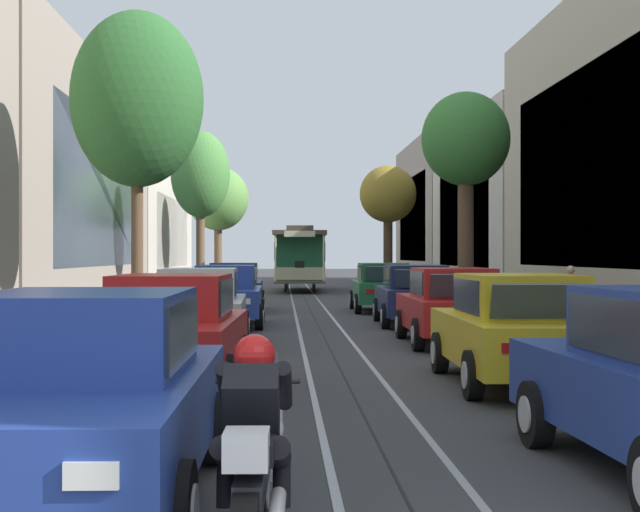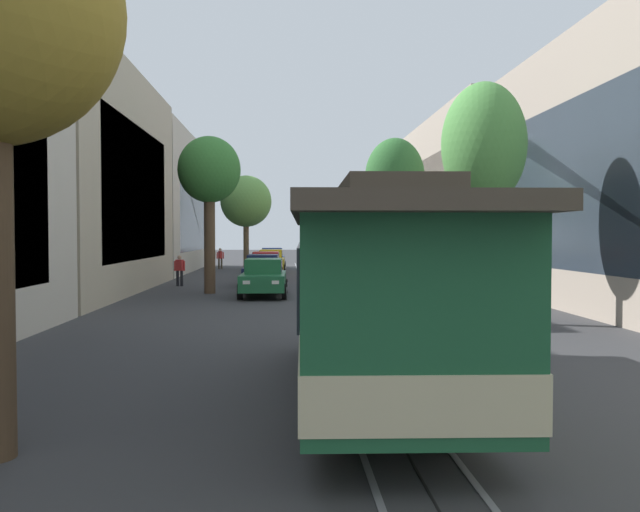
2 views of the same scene
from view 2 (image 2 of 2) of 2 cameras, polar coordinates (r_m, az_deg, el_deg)
ground_plane at (r=25.99m, az=0.12°, el=-3.85°), size 173.41×173.41×0.00m
trolley_track_rails at (r=21.09m, az=0.86°, el=-5.17°), size 1.14×77.37×0.01m
building_facade_left at (r=28.29m, az=22.02°, el=5.86°), size 5.69×69.07×10.20m
parked_car_blue_near_left at (r=50.49m, az=1.33°, el=-0.16°), size 2.03×4.37×1.58m
parked_car_red_second_left at (r=44.68m, az=1.94°, el=-0.43°), size 2.10×4.40×1.58m
parked_car_silver_mid_left at (r=38.91m, az=2.91°, el=-0.77°), size 2.06×4.39×1.58m
parked_car_blue_fourth_left at (r=33.53m, az=3.51°, el=-1.19°), size 2.02×4.37×1.58m
parked_car_navy_fifth_left at (r=27.33m, az=5.28°, el=-1.89°), size 2.01×4.36×1.58m
parked_car_blue_near_right at (r=49.81m, az=-4.22°, el=-0.19°), size 2.12×4.41×1.58m
parked_car_yellow_second_right at (r=44.35m, az=-4.30°, el=-0.45°), size 2.04×4.38×1.58m
parked_car_red_mid_right at (r=38.47m, az=-4.74°, el=-0.80°), size 2.03×4.37×1.58m
parked_car_navy_fourth_right at (r=33.23m, az=-5.00°, el=-1.22°), size 2.08×4.40×1.58m
parked_car_green_fifth_right at (r=27.47m, az=-4.93°, el=-1.87°), size 2.05×4.38×1.58m
street_tree_kerb_left_near at (r=50.18m, az=4.02°, el=4.98°), size 3.65×3.83×6.76m
street_tree_kerb_left_second at (r=35.45m, az=6.55°, el=6.73°), size 3.22×2.72×7.77m
street_tree_kerb_left_mid at (r=19.85m, az=14.10°, el=9.20°), size 2.46×2.43×7.03m
street_tree_kerb_right_near at (r=49.55m, az=-6.48°, el=4.73°), size 3.84×3.56×7.04m
street_tree_kerb_right_second at (r=29.29m, az=-9.65°, el=7.14°), size 2.75×2.53×6.91m
cable_car_trolley at (r=10.05m, az=5.18°, el=-3.43°), size 2.80×9.17×3.28m
motorcycle_with_rider at (r=51.73m, az=-0.24°, el=-0.28°), size 0.56×1.99×1.37m
pedestrian_on_left_pavement at (r=50.09m, az=-8.70°, el=-0.10°), size 0.55×0.42×1.57m
pedestrian_on_right_pavement at (r=33.57m, az=-12.16°, el=-1.09°), size 0.55×0.33×1.56m
pedestrian_crossing_far at (r=46.58m, az=-9.38°, el=-0.13°), size 0.55×0.42×1.73m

